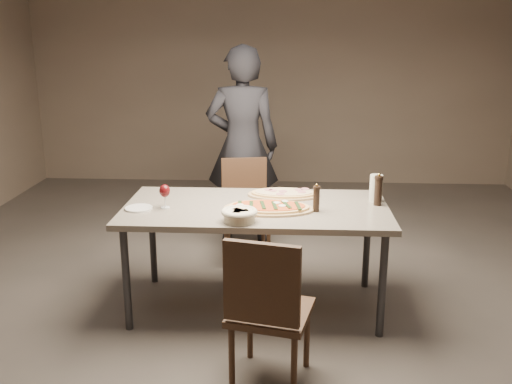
# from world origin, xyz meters

# --- Properties ---
(room) EXTENTS (7.00, 7.00, 7.00)m
(room) POSITION_xyz_m (0.00, 0.00, 1.40)
(room) COLOR #544E49
(room) RESTS_ON ground
(dining_table) EXTENTS (1.80, 0.90, 0.75)m
(dining_table) POSITION_xyz_m (0.00, 0.00, 0.69)
(dining_table) COLOR gray
(dining_table) RESTS_ON ground
(zucchini_pizza) EXTENTS (0.60, 0.33, 0.05)m
(zucchini_pizza) POSITION_xyz_m (0.09, -0.08, 0.77)
(zucchini_pizza) COLOR tan
(zucchini_pizza) RESTS_ON dining_table
(ham_pizza) EXTENTS (0.52, 0.29, 0.04)m
(ham_pizza) POSITION_xyz_m (0.19, 0.26, 0.77)
(ham_pizza) COLOR tan
(ham_pizza) RESTS_ON dining_table
(bread_basket) EXTENTS (0.23, 0.23, 0.08)m
(bread_basket) POSITION_xyz_m (-0.09, -0.33, 0.80)
(bread_basket) COLOR beige
(bread_basket) RESTS_ON dining_table
(oil_dish) EXTENTS (0.13, 0.13, 0.01)m
(oil_dish) POSITION_xyz_m (0.26, 0.36, 0.76)
(oil_dish) COLOR white
(oil_dish) RESTS_ON dining_table
(pepper_mill_left) EXTENTS (0.05, 0.05, 0.19)m
(pepper_mill_left) POSITION_xyz_m (0.40, -0.09, 0.84)
(pepper_mill_left) COLOR black
(pepper_mill_left) RESTS_ON dining_table
(pepper_mill_right) EXTENTS (0.06, 0.06, 0.23)m
(pepper_mill_right) POSITION_xyz_m (0.83, 0.07, 0.86)
(pepper_mill_right) COLOR black
(pepper_mill_right) RESTS_ON dining_table
(carafe) EXTENTS (0.09, 0.09, 0.19)m
(carafe) POSITION_xyz_m (0.83, 0.17, 0.84)
(carafe) COLOR silver
(carafe) RESTS_ON dining_table
(wine_glass) EXTENTS (0.07, 0.07, 0.16)m
(wine_glass) POSITION_xyz_m (-0.61, -0.07, 0.86)
(wine_glass) COLOR silver
(wine_glass) RESTS_ON dining_table
(side_plate) EXTENTS (0.18, 0.18, 0.01)m
(side_plate) POSITION_xyz_m (-0.78, -0.11, 0.76)
(side_plate) COLOR white
(side_plate) RESTS_ON dining_table
(chair_near) EXTENTS (0.50, 0.50, 0.89)m
(chair_near) POSITION_xyz_m (0.11, -0.95, 0.50)
(chair_near) COLOR #412A1B
(chair_near) RESTS_ON ground
(chair_far) EXTENTS (0.47, 0.47, 0.86)m
(chair_far) POSITION_xyz_m (-0.14, 0.92, 0.48)
(chair_far) COLOR #412A1B
(chair_far) RESTS_ON ground
(diner) EXTENTS (0.66, 0.44, 1.79)m
(diner) POSITION_xyz_m (-0.20, 1.33, 0.90)
(diner) COLOR black
(diner) RESTS_ON ground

